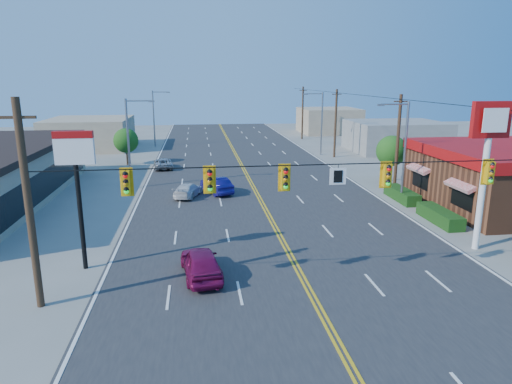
{
  "coord_description": "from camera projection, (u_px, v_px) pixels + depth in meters",
  "views": [
    {
      "loc": [
        -5.01,
        -19.25,
        9.7
      ],
      "look_at": [
        -1.12,
        10.49,
        2.2
      ],
      "focal_mm": 32.0,
      "sensor_mm": 36.0,
      "label": 1
    }
  ],
  "objects": [
    {
      "name": "bld_east_far",
      "position": [
        329.0,
        121.0,
        82.99
      ],
      "size": [
        10.0,
        10.0,
        4.4
      ],
      "primitive_type": "cube",
      "color": "tan",
      "rests_on": "ground"
    },
    {
      "name": "utility_pole_far",
      "position": [
        303.0,
        113.0,
        73.96
      ],
      "size": [
        0.28,
        0.28,
        8.4
      ],
      "primitive_type": "cylinder",
      "color": "#47301E",
      "rests_on": "ground"
    },
    {
      "name": "ground",
      "position": [
        308.0,
        290.0,
        21.5
      ],
      "size": [
        160.0,
        160.0,
        0.0
      ],
      "primitive_type": "plane",
      "color": "gray",
      "rests_on": "ground"
    },
    {
      "name": "streetlight_ne",
      "position": [
        320.0,
        120.0,
        58.31
      ],
      "size": [
        2.55,
        0.25,
        8.0
      ],
      "color": "gray",
      "rests_on": "ground"
    },
    {
      "name": "car_white",
      "position": [
        188.0,
        191.0,
        38.11
      ],
      "size": [
        2.72,
        4.19,
        1.13
      ],
      "primitive_type": "imported",
      "rotation": [
        0.0,
        0.0,
        2.82
      ],
      "color": "silver",
      "rests_on": "ground"
    },
    {
      "name": "bld_west_far",
      "position": [
        90.0,
        133.0,
        64.65
      ],
      "size": [
        11.0,
        12.0,
        4.2
      ],
      "primitive_type": "cube",
      "color": "tan",
      "rests_on": "ground"
    },
    {
      "name": "kfc_pylon",
      "position": [
        488.0,
        146.0,
        25.26
      ],
      "size": [
        2.2,
        0.36,
        8.5
      ],
      "color": "white",
      "rests_on": "ground"
    },
    {
      "name": "streetlight_sw",
      "position": [
        130.0,
        139.0,
        40.21
      ],
      "size": [
        2.55,
        0.25,
        8.0
      ],
      "color": "gray",
      "rests_on": "ground"
    },
    {
      "name": "utility_pole_near",
      "position": [
        398.0,
        144.0,
        39.33
      ],
      "size": [
        0.28,
        0.28,
        8.4
      ],
      "primitive_type": "cylinder",
      "color": "#47301E",
      "rests_on": "ground"
    },
    {
      "name": "car_silver",
      "position": [
        163.0,
        164.0,
        50.01
      ],
      "size": [
        2.38,
        4.3,
        1.14
      ],
      "primitive_type": "imported",
      "rotation": [
        0.0,
        0.0,
        3.26
      ],
      "color": "#B0B1B5",
      "rests_on": "ground"
    },
    {
      "name": "pizza_hut_sign",
      "position": [
        76.0,
        172.0,
        22.7
      ],
      "size": [
        1.9,
        0.3,
        6.85
      ],
      "color": "black",
      "rests_on": "ground"
    },
    {
      "name": "road",
      "position": [
        255.0,
        190.0,
        40.73
      ],
      "size": [
        20.0,
        120.0,
        0.06
      ],
      "primitive_type": "cube",
      "color": "#2D2D30",
      "rests_on": "ground"
    },
    {
      "name": "car_magenta",
      "position": [
        201.0,
        264.0,
        22.65
      ],
      "size": [
        2.29,
        4.52,
        1.48
      ],
      "primitive_type": "imported",
      "rotation": [
        0.0,
        0.0,
        3.27
      ],
      "color": "maroon",
      "rests_on": "ground"
    },
    {
      "name": "tree_west",
      "position": [
        126.0,
        141.0,
        51.89
      ],
      "size": [
        2.8,
        2.8,
        4.2
      ],
      "color": "#47301E",
      "rests_on": "ground"
    },
    {
      "name": "bld_east_mid",
      "position": [
        396.0,
        136.0,
        62.26
      ],
      "size": [
        12.0,
        10.0,
        4.0
      ],
      "primitive_type": "cube",
      "color": "gray",
      "rests_on": "ground"
    },
    {
      "name": "streetlight_nw",
      "position": [
        155.0,
        115.0,
        65.22
      ],
      "size": [
        2.55,
        0.25,
        8.0
      ],
      "color": "gray",
      "rests_on": "ground"
    },
    {
      "name": "signal_span",
      "position": [
        309.0,
        189.0,
        20.3
      ],
      "size": [
        24.32,
        0.34,
        9.0
      ],
      "color": "#47301E",
      "rests_on": "ground"
    },
    {
      "name": "tree_kfc_rear",
      "position": [
        392.0,
        151.0,
        43.65
      ],
      "size": [
        2.94,
        2.94,
        4.41
      ],
      "color": "#47301E",
      "rests_on": "ground"
    },
    {
      "name": "utility_pole_mid",
      "position": [
        336.0,
        124.0,
        56.64
      ],
      "size": [
        0.28,
        0.28,
        8.4
      ],
      "primitive_type": "cylinder",
      "color": "#47301E",
      "rests_on": "ground"
    },
    {
      "name": "car_blue",
      "position": [
        217.0,
        186.0,
        39.3
      ],
      "size": [
        2.84,
        4.5,
        1.4
      ],
      "primitive_type": "imported",
      "rotation": [
        0.0,
        0.0,
        3.49
      ],
      "color": "navy",
      "rests_on": "ground"
    },
    {
      "name": "streetlight_se",
      "position": [
        403.0,
        147.0,
        35.23
      ],
      "size": [
        2.55,
        0.25,
        8.0
      ],
      "color": "gray",
      "rests_on": "ground"
    }
  ]
}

